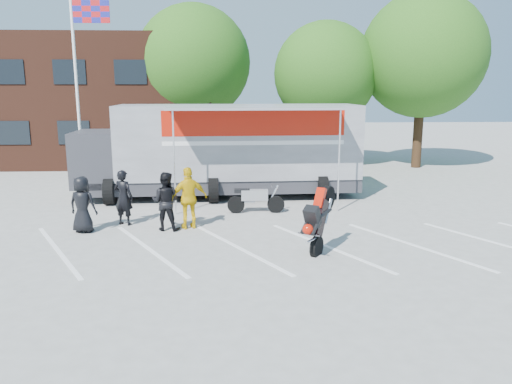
{
  "coord_description": "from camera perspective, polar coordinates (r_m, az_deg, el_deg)",
  "views": [
    {
      "loc": [
        0.06,
        -11.86,
        4.23
      ],
      "look_at": [
        0.72,
        2.12,
        1.3
      ],
      "focal_mm": 35.0,
      "sensor_mm": 36.0,
      "label": 1
    }
  ],
  "objects": [
    {
      "name": "spectator_hivis",
      "position": [
        15.27,
        -7.66,
        -0.69
      ],
      "size": [
        1.2,
        0.79,
        1.9
      ],
      "primitive_type": "imported",
      "rotation": [
        0.0,
        0.0,
        3.47
      ],
      "color": "#E5B70C",
      "rests_on": "ground"
    },
    {
      "name": "spectator_leather_a",
      "position": [
        15.62,
        -19.21,
        -1.36
      ],
      "size": [
        0.93,
        0.71,
        1.69
      ],
      "primitive_type": "imported",
      "rotation": [
        0.0,
        0.0,
        2.91
      ],
      "color": "black",
      "rests_on": "ground"
    },
    {
      "name": "spectator_leather_b",
      "position": [
        16.09,
        -14.9,
        -0.62
      ],
      "size": [
        0.75,
        0.62,
        1.75
      ],
      "primitive_type": "imported",
      "rotation": [
        0.0,
        0.0,
        2.76
      ],
      "color": "black",
      "rests_on": "ground"
    },
    {
      "name": "stunt_bike_rider",
      "position": [
        13.55,
        7.91,
        -6.49
      ],
      "size": [
        1.54,
        1.78,
        1.92
      ],
      "primitive_type": null,
      "rotation": [
        0.0,
        0.0,
        -0.59
      ],
      "color": "black",
      "rests_on": "ground"
    },
    {
      "name": "tree_left",
      "position": [
        27.96,
        -7.15,
        14.47
      ],
      "size": [
        6.12,
        6.12,
        8.64
      ],
      "color": "#382314",
      "rests_on": "ground"
    },
    {
      "name": "tree_right",
      "position": [
        28.22,
        18.55,
        14.58
      ],
      "size": [
        6.46,
        6.46,
        9.12
      ],
      "color": "#382314",
      "rests_on": "ground"
    },
    {
      "name": "spectator_leather_c",
      "position": [
        15.22,
        -10.29,
        -1.04
      ],
      "size": [
        0.98,
        0.83,
        1.78
      ],
      "primitive_type": "imported",
      "rotation": [
        0.0,
        0.0,
        2.95
      ],
      "color": "black",
      "rests_on": "ground"
    },
    {
      "name": "flagpole",
      "position": [
        22.76,
        -19.32,
        13.25
      ],
      "size": [
        1.61,
        0.12,
        8.0
      ],
      "color": "white",
      "rests_on": "ground"
    },
    {
      "name": "tree_mid",
      "position": [
        27.32,
        7.93,
        13.21
      ],
      "size": [
        5.44,
        5.44,
        7.68
      ],
      "color": "#382314",
      "rests_on": "ground"
    },
    {
      "name": "parking_bay_lines",
      "position": [
        13.53,
        -2.84,
        -6.38
      ],
      "size": [
        18.09,
        13.33,
        0.01
      ],
      "primitive_type": "cube",
      "rotation": [
        0.0,
        0.0,
        0.52
      ],
      "color": "white",
      "rests_on": "ground"
    },
    {
      "name": "office_building",
      "position": [
        31.51,
        -21.64,
        9.68
      ],
      "size": [
        18.0,
        8.0,
        7.0
      ],
      "primitive_type": "cube",
      "color": "#492317",
      "rests_on": "ground"
    },
    {
      "name": "parked_motorcycle",
      "position": [
        17.23,
        -0.01,
        -2.39
      ],
      "size": [
        2.01,
        0.68,
        1.05
      ],
      "primitive_type": null,
      "rotation": [
        0.0,
        0.0,
        1.57
      ],
      "color": "#A9A9AE",
      "rests_on": "ground"
    },
    {
      "name": "ground",
      "position": [
        12.59,
        -2.84,
        -7.83
      ],
      "size": [
        100.0,
        100.0,
        0.0
      ],
      "primitive_type": "plane",
      "color": "#A0A09B",
      "rests_on": "ground"
    },
    {
      "name": "transporter_truck",
      "position": [
        19.87,
        -3.39,
        -0.49
      ],
      "size": [
        11.48,
        5.87,
        3.59
      ],
      "primitive_type": null,
      "rotation": [
        0.0,
        0.0,
        0.04
      ],
      "color": "#96979E",
      "rests_on": "ground"
    }
  ]
}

